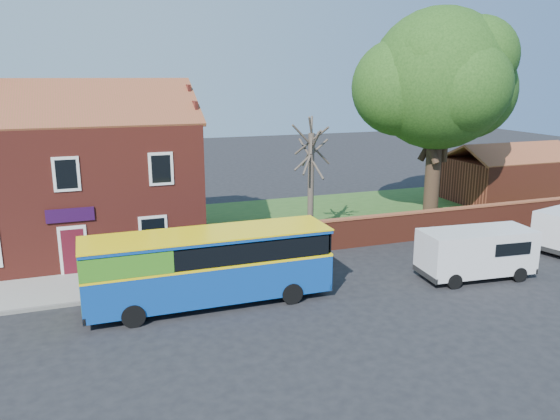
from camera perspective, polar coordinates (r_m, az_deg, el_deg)
name	(u,v)px	position (r m, az deg, el deg)	size (l,w,h in m)	color
ground	(280,321)	(20.28, -0.03, -11.51)	(120.00, 120.00, 0.00)	black
pavement	(76,288)	(24.56, -20.57, -7.63)	(18.00, 3.50, 0.12)	gray
kerb	(76,304)	(22.93, -20.58, -9.15)	(18.00, 0.15, 0.14)	slate
grass_strip	(398,211)	(36.86, 12.20, -0.06)	(26.00, 12.00, 0.04)	#426B28
shop_building	(69,184)	(29.22, -21.14, 2.52)	(12.30, 8.13, 10.50)	maroon
boundary_wall	(456,221)	(31.92, 17.94, -1.11)	(22.00, 0.38, 1.60)	maroon
outbuilding	(509,178)	(41.96, 22.82, 3.06)	(8.20, 5.06, 4.17)	maroon
bus	(201,265)	(21.24, -8.24, -5.67)	(9.45, 2.48, 2.88)	#0E419C
van_near	(476,251)	(25.43, 19.84, -4.07)	(5.12, 2.41, 2.18)	silver
large_tree	(438,84)	(34.15, 16.17, 12.56)	(10.30, 8.15, 12.57)	black
bare_tree	(311,181)	(29.11, 3.24, 3.05)	(2.37, 2.82, 6.31)	#4C4238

